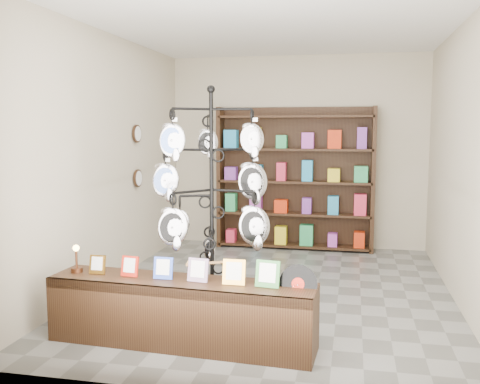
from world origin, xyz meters
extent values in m
plane|color=slate|center=(0.00, 0.00, 0.00)|extent=(5.00, 5.00, 0.00)
plane|color=#BAAC96|center=(0.00, 2.50, 1.50)|extent=(4.00, 0.00, 4.00)
plane|color=#BAAC96|center=(0.00, -2.50, 1.50)|extent=(4.00, 0.00, 4.00)
plane|color=#BAAC96|center=(-2.00, 0.00, 1.50)|extent=(0.00, 5.00, 5.00)
plane|color=#BAAC96|center=(2.00, 0.00, 1.50)|extent=(0.00, 5.00, 5.00)
plane|color=white|center=(0.00, 0.00, 3.00)|extent=(5.00, 5.00, 0.00)
cylinder|color=black|center=(-0.39, -1.25, 0.02)|extent=(0.60, 0.60, 0.03)
cylinder|color=black|center=(-0.39, -1.25, 1.10)|extent=(0.05, 0.05, 2.20)
sphere|color=black|center=(-0.39, -1.25, 2.22)|extent=(0.07, 0.07, 0.07)
ellipsoid|color=silver|center=(-0.47, -1.03, 0.69)|extent=(0.12, 0.08, 0.23)
cube|color=#B1834A|center=(-0.33, -1.55, 0.70)|extent=(0.38, 0.20, 0.04)
cube|color=black|center=(-0.54, -1.70, 0.29)|extent=(2.36, 0.61, 0.57)
cube|color=gold|center=(-1.34, -1.65, 0.66)|extent=(0.15, 0.06, 0.17)
cube|color=#B31B0E|center=(-1.02, -1.67, 0.66)|extent=(0.16, 0.06, 0.18)
cube|color=#263FA5|center=(-0.70, -1.69, 0.67)|extent=(0.17, 0.07, 0.19)
cube|color=#E54C33|center=(-0.39, -1.71, 0.67)|extent=(0.18, 0.07, 0.20)
cube|color=gold|center=(-0.07, -1.72, 0.68)|extent=(0.19, 0.07, 0.21)
cube|color=#337233|center=(0.22, -1.74, 0.68)|extent=(0.20, 0.07, 0.22)
cylinder|color=black|center=(0.46, -1.70, 0.60)|extent=(0.32, 0.09, 0.31)
cylinder|color=#B31B0E|center=(0.46, -1.70, 0.60)|extent=(0.11, 0.03, 0.11)
cylinder|color=#4D2816|center=(-1.55, -1.64, 0.59)|extent=(0.11, 0.11, 0.04)
cylinder|color=#4D2816|center=(-1.55, -1.64, 0.69)|extent=(0.02, 0.02, 0.15)
sphere|color=#FFBF59|center=(-1.55, -1.64, 0.80)|extent=(0.06, 0.06, 0.06)
cube|color=black|center=(0.00, 2.44, 1.10)|extent=(2.40, 0.04, 2.20)
cube|color=black|center=(-1.18, 2.28, 1.10)|extent=(0.06, 0.36, 2.20)
cube|color=black|center=(1.18, 2.28, 1.10)|extent=(0.06, 0.36, 2.20)
cube|color=black|center=(0.00, 2.28, 0.05)|extent=(2.36, 0.36, 0.04)
cube|color=black|center=(0.00, 2.28, 0.55)|extent=(2.36, 0.36, 0.03)
cube|color=black|center=(0.00, 2.28, 1.05)|extent=(2.36, 0.36, 0.04)
cube|color=black|center=(0.00, 2.28, 1.55)|extent=(2.36, 0.36, 0.04)
cube|color=black|center=(0.00, 2.28, 2.05)|extent=(2.36, 0.36, 0.04)
cylinder|color=black|center=(-1.97, 0.80, 1.80)|extent=(0.03, 0.24, 0.24)
cylinder|color=black|center=(-1.97, 0.80, 1.20)|extent=(0.03, 0.24, 0.24)
camera|label=1|loc=(0.88, -5.96, 1.87)|focal=40.00mm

